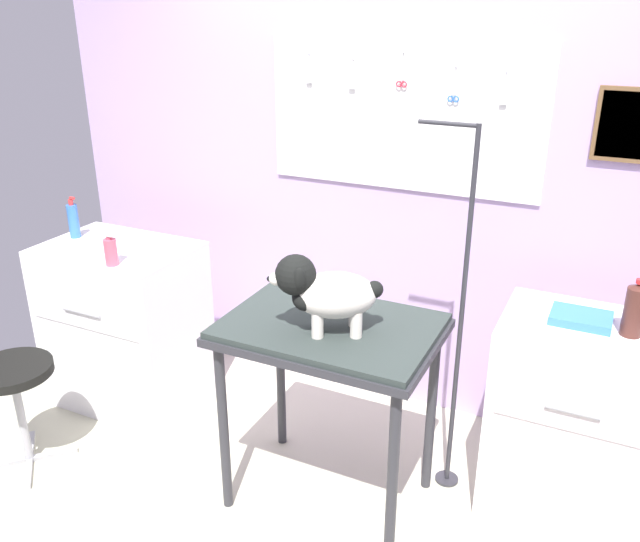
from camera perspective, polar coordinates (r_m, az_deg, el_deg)
ground at (r=3.07m, az=-3.90°, el=-22.13°), size 4.40×4.00×0.04m
rear_wall_panel at (r=3.49m, az=6.08°, el=6.20°), size 4.00×0.09×2.30m
grooming_table at (r=2.78m, az=0.86°, el=-6.39°), size 0.89×0.63×0.90m
grooming_arm at (r=2.93m, az=11.88°, el=-5.26°), size 0.30×0.11×1.70m
dog at (r=2.59m, az=0.35°, el=-1.79°), size 0.44×0.33×0.33m
counter_left at (r=3.82m, az=-16.52°, el=-4.48°), size 0.80×0.58×0.92m
cabinet_right at (r=3.12m, az=21.09°, el=-11.81°), size 0.68×0.54×0.91m
stool at (r=3.47m, az=-24.99°, el=-8.78°), size 0.37×0.37×0.55m
spray_bottle_short at (r=3.37m, az=-17.72°, el=1.83°), size 0.06×0.06×0.20m
pump_bottle_white at (r=3.83m, az=-20.60°, el=4.13°), size 0.06×0.06×0.23m
soda_bottle at (r=2.84m, az=25.63°, el=-3.04°), size 0.08×0.08×0.24m
supply_tray at (r=2.91m, az=21.70°, el=-3.82°), size 0.24×0.18×0.04m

